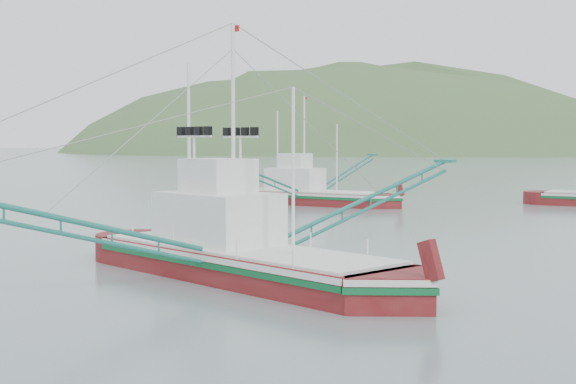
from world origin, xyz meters
The scene contains 4 objects.
ground centered at (0.00, 0.00, 0.00)m, with size 1200.00×1200.00×0.00m, color slate.
main_boat centered at (1.95, -1.12, 2.18)m, with size 16.21×27.80×11.49m.
bg_boat_left centered at (-15.81, 35.14, 1.47)m, with size 14.66×26.50×10.72m.
headland_left centered at (-180.00, 360.00, 0.00)m, with size 448.00×308.00×210.00m, color #3E5C2F.
Camera 1 is at (21.08, -28.47, 5.73)m, focal length 50.00 mm.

